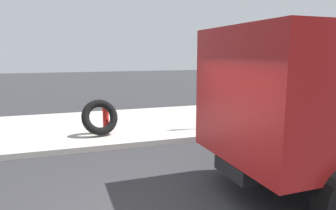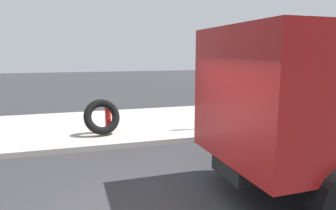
% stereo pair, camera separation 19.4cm
% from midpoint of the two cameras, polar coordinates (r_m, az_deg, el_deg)
% --- Properties ---
extents(sidewalk_curb, '(36.00, 5.00, 0.15)m').
position_cam_midpoint_polar(sidewalk_curb, '(10.76, -11.56, -3.89)').
color(sidewalk_curb, '#ADA89E').
rests_on(sidewalk_curb, ground).
extents(fire_hydrant, '(0.22, 0.49, 0.79)m').
position_cam_midpoint_polar(fire_hydrant, '(9.68, -10.66, -2.36)').
color(fire_hydrant, red).
rests_on(fire_hydrant, sidewalk_curb).
extents(loose_tire, '(1.18, 0.80, 1.09)m').
position_cam_midpoint_polar(loose_tire, '(9.23, -11.78, -2.20)').
color(loose_tire, black).
rests_on(loose_tire, sidewalk_curb).
extents(stop_sign, '(0.76, 0.08, 2.22)m').
position_cam_midpoint_polar(stop_sign, '(9.68, 9.83, 4.38)').
color(stop_sign, gray).
rests_on(stop_sign, sidewalk_curb).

